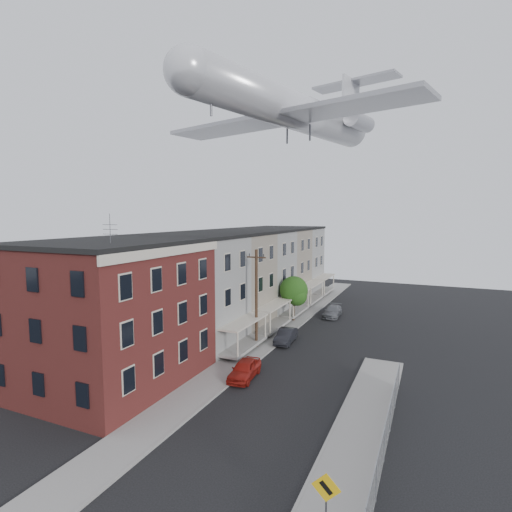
{
  "coord_description": "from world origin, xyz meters",
  "views": [
    {
      "loc": [
        8.75,
        -14.38,
        12.05
      ],
      "look_at": [
        -0.5,
        6.44,
        9.71
      ],
      "focal_mm": 28.0,
      "sensor_mm": 36.0,
      "label": 1
    }
  ],
  "objects_px": {
    "utility_pole": "(256,297)",
    "car_mid": "(286,336)",
    "car_near": "(245,369)",
    "street_tree": "(295,292)",
    "car_far": "(333,311)",
    "airplane": "(296,111)",
    "warning_sign": "(326,497)"
  },
  "relations": [
    {
      "from": "street_tree",
      "to": "car_near",
      "type": "bearing_deg",
      "value": -84.24
    },
    {
      "from": "warning_sign",
      "to": "car_far",
      "type": "relative_size",
      "value": 0.64
    },
    {
      "from": "warning_sign",
      "to": "car_mid",
      "type": "height_order",
      "value": "warning_sign"
    },
    {
      "from": "utility_pole",
      "to": "street_tree",
      "type": "relative_size",
      "value": 1.73
    },
    {
      "from": "utility_pole",
      "to": "car_near",
      "type": "height_order",
      "value": "utility_pole"
    },
    {
      "from": "warning_sign",
      "to": "airplane",
      "type": "bearing_deg",
      "value": 111.23
    },
    {
      "from": "street_tree",
      "to": "car_near",
      "type": "relative_size",
      "value": 1.29
    },
    {
      "from": "utility_pole",
      "to": "car_far",
      "type": "height_order",
      "value": "utility_pole"
    },
    {
      "from": "utility_pole",
      "to": "car_mid",
      "type": "relative_size",
      "value": 2.25
    },
    {
      "from": "car_mid",
      "to": "car_far",
      "type": "relative_size",
      "value": 0.91
    },
    {
      "from": "utility_pole",
      "to": "car_mid",
      "type": "bearing_deg",
      "value": 50.16
    },
    {
      "from": "street_tree",
      "to": "utility_pole",
      "type": "bearing_deg",
      "value": -91.89
    },
    {
      "from": "car_mid",
      "to": "airplane",
      "type": "height_order",
      "value": "airplane"
    },
    {
      "from": "car_near",
      "to": "street_tree",
      "type": "bearing_deg",
      "value": 90.57
    },
    {
      "from": "street_tree",
      "to": "airplane",
      "type": "bearing_deg",
      "value": -71.78
    },
    {
      "from": "car_near",
      "to": "car_mid",
      "type": "height_order",
      "value": "car_near"
    },
    {
      "from": "car_near",
      "to": "car_mid",
      "type": "xyz_separation_m",
      "value": [
        0.0,
        9.06,
        -0.03
      ]
    },
    {
      "from": "warning_sign",
      "to": "car_near",
      "type": "bearing_deg",
      "value": 126.66
    },
    {
      "from": "street_tree",
      "to": "car_mid",
      "type": "xyz_separation_m",
      "value": [
        1.67,
        -7.53,
        -2.79
      ]
    },
    {
      "from": "street_tree",
      "to": "car_near",
      "type": "height_order",
      "value": "street_tree"
    },
    {
      "from": "car_near",
      "to": "car_mid",
      "type": "relative_size",
      "value": 1.01
    },
    {
      "from": "car_near",
      "to": "airplane",
      "type": "xyz_separation_m",
      "value": [
        0.39,
        10.32,
        20.91
      ]
    },
    {
      "from": "warning_sign",
      "to": "airplane",
      "type": "distance_m",
      "value": 31.31
    },
    {
      "from": "street_tree",
      "to": "car_mid",
      "type": "distance_m",
      "value": 8.2
    },
    {
      "from": "car_far",
      "to": "airplane",
      "type": "xyz_separation_m",
      "value": [
        -1.41,
        -10.23,
        20.96
      ]
    },
    {
      "from": "warning_sign",
      "to": "car_mid",
      "type": "xyz_separation_m",
      "value": [
        -9.2,
        21.42,
        -1.22
      ]
    },
    {
      "from": "car_far",
      "to": "warning_sign",
      "type": "bearing_deg",
      "value": -79.38
    },
    {
      "from": "warning_sign",
      "to": "car_near",
      "type": "height_order",
      "value": "warning_sign"
    },
    {
      "from": "airplane",
      "to": "street_tree",
      "type": "bearing_deg",
      "value": 108.22
    },
    {
      "from": "street_tree",
      "to": "car_far",
      "type": "distance_m",
      "value": 5.97
    },
    {
      "from": "warning_sign",
      "to": "street_tree",
      "type": "distance_m",
      "value": 30.96
    },
    {
      "from": "car_near",
      "to": "airplane",
      "type": "distance_m",
      "value": 23.32
    }
  ]
}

